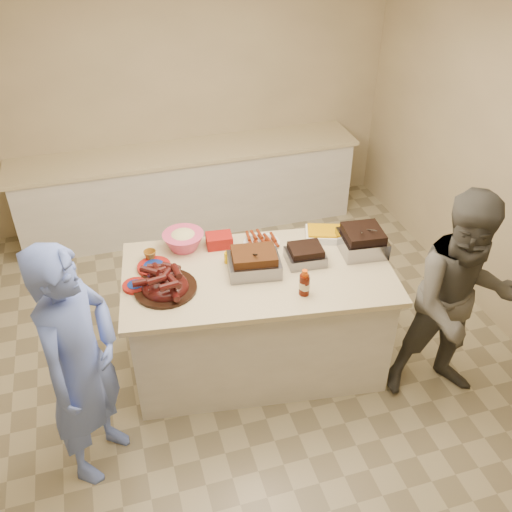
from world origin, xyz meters
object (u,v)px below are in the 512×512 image
object	(u,v)px
roasting_pan	(361,251)
plastic_cup	(151,261)
guest_blue	(104,455)
island	(258,361)
mustard_bottle	(227,262)
bbq_bottle_a	(305,294)
bbq_bottle_b	(303,294)
guest_gray	(438,386)
rib_platter	(166,289)
coleslaw_bowl	(184,248)

from	to	relation	value
roasting_pan	plastic_cup	world-z (taller)	roasting_pan
guest_blue	plastic_cup	bearing A→B (deg)	3.65
island	mustard_bottle	xyz separation A→B (m)	(-0.19, 0.17, 0.92)
bbq_bottle_a	bbq_bottle_b	xyz separation A→B (m)	(-0.01, 0.01, 0.00)
mustard_bottle	guest_gray	bearing A→B (deg)	-29.28
rib_platter	plastic_cup	distance (m)	0.38
rib_platter	bbq_bottle_b	distance (m)	0.95
mustard_bottle	guest_blue	xyz separation A→B (m)	(-1.09, -0.71, -0.92)
island	guest_gray	bearing A→B (deg)	-19.40
plastic_cup	guest_blue	world-z (taller)	plastic_cup
bbq_bottle_b	coleslaw_bowl	bearing A→B (deg)	131.05
mustard_bottle	roasting_pan	bearing A→B (deg)	-7.90
plastic_cup	roasting_pan	bearing A→B (deg)	-11.86
plastic_cup	guest_blue	distance (m)	1.40
mustard_bottle	guest_gray	size ratio (longest dim) A/B	0.07
bbq_bottle_b	guest_blue	xyz separation A→B (m)	(-1.50, -0.21, -0.92)
bbq_bottle_b	plastic_cup	xyz separation A→B (m)	(-0.95, 0.69, 0.00)
rib_platter	roasting_pan	xyz separation A→B (m)	(1.50, 0.05, 0.00)
bbq_bottle_a	mustard_bottle	size ratio (longest dim) A/B	1.54
roasting_pan	bbq_bottle_b	world-z (taller)	bbq_bottle_b
bbq_bottle_a	island	bearing A→B (deg)	123.77
guest_gray	rib_platter	bearing A→B (deg)	174.33
bbq_bottle_b	rib_platter	bearing A→B (deg)	160.63
mustard_bottle	plastic_cup	distance (m)	0.57
roasting_pan	mustard_bottle	xyz separation A→B (m)	(-1.02, 0.14, 0.00)
island	mustard_bottle	size ratio (longest dim) A/B	16.79
guest_gray	guest_blue	bearing A→B (deg)	-170.10
plastic_cup	guest_gray	distance (m)	2.42
island	guest_blue	xyz separation A→B (m)	(-1.27, -0.55, 0.00)
guest_gray	bbq_bottle_a	bearing A→B (deg)	175.85
coleslaw_bowl	guest_blue	size ratio (longest dim) A/B	0.18
island	plastic_cup	xyz separation A→B (m)	(-0.73, 0.35, 0.92)
island	mustard_bottle	distance (m)	0.96
rib_platter	guest_gray	bearing A→B (deg)	-17.95
coleslaw_bowl	plastic_cup	size ratio (longest dim) A/B	3.40
mustard_bottle	plastic_cup	world-z (taller)	mustard_bottle
rib_platter	guest_blue	distance (m)	1.22
coleslaw_bowl	plastic_cup	bearing A→B (deg)	-160.59
bbq_bottle_a	plastic_cup	distance (m)	1.18
guest_gray	roasting_pan	bearing A→B (deg)	135.63
bbq_bottle_a	rib_platter	bearing A→B (deg)	160.33
island	guest_gray	distance (m)	1.43
coleslaw_bowl	guest_gray	xyz separation A→B (m)	(1.73, -1.10, -0.92)
island	rib_platter	world-z (taller)	rib_platter
bbq_bottle_b	guest_gray	size ratio (longest dim) A/B	0.12
roasting_pan	mustard_bottle	size ratio (longest dim) A/B	2.80
coleslaw_bowl	guest_gray	size ratio (longest dim) A/B	0.19
guest_gray	bbq_bottle_b	bearing A→B (deg)	175.57
bbq_bottle_b	mustard_bottle	distance (m)	0.65
roasting_pan	plastic_cup	size ratio (longest dim) A/B	3.52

